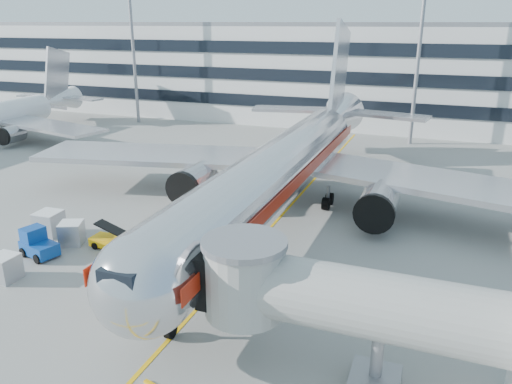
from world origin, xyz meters
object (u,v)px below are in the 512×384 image
(cargo_container_right, at_px, (72,233))
(baggage_tug, at_px, (38,244))
(main_jet, at_px, (286,164))
(belt_loader, at_px, (116,242))
(ramp_worker, at_px, (153,249))
(cargo_container_front, at_px, (5,268))
(cargo_container_left, at_px, (49,223))

(cargo_container_right, bearing_deg, baggage_tug, -109.52)
(baggage_tug, bearing_deg, main_jet, 46.93)
(main_jet, bearing_deg, baggage_tug, -133.07)
(belt_loader, height_order, baggage_tug, baggage_tug)
(baggage_tug, xyz_separation_m, cargo_container_right, (0.87, 2.47, -0.04))
(main_jet, relative_size, ramp_worker, 30.13)
(cargo_container_front, bearing_deg, cargo_container_right, 87.46)
(baggage_tug, relative_size, cargo_container_left, 1.60)
(baggage_tug, bearing_deg, cargo_container_right, 70.48)
(cargo_container_left, bearing_deg, cargo_container_front, -69.69)
(main_jet, height_order, belt_loader, main_jet)
(belt_loader, distance_m, cargo_container_right, 3.65)
(belt_loader, relative_size, baggage_tug, 1.35)
(belt_loader, relative_size, ramp_worker, 2.43)
(belt_loader, distance_m, cargo_container_front, 7.44)
(cargo_container_left, distance_m, ramp_worker, 9.85)
(cargo_container_left, bearing_deg, ramp_worker, -5.16)
(ramp_worker, bearing_deg, cargo_container_right, 117.80)
(belt_loader, bearing_deg, baggage_tug, -147.23)
(baggage_tug, bearing_deg, cargo_container_left, 120.17)
(cargo_container_right, bearing_deg, cargo_container_left, 165.42)
(ramp_worker, bearing_deg, baggage_tug, 135.28)
(cargo_container_front, distance_m, ramp_worker, 9.34)
(belt_loader, height_order, cargo_container_front, belt_loader)
(baggage_tug, height_order, cargo_container_front, baggage_tug)
(cargo_container_left, relative_size, ramp_worker, 1.12)
(belt_loader, height_order, cargo_container_left, belt_loader)
(main_jet, height_order, ramp_worker, main_jet)
(main_jet, distance_m, baggage_tug, 20.22)
(cargo_container_left, xyz_separation_m, cargo_container_front, (2.46, -6.64, -0.11))
(belt_loader, height_order, cargo_container_right, belt_loader)
(main_jet, height_order, cargo_container_front, main_jet)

